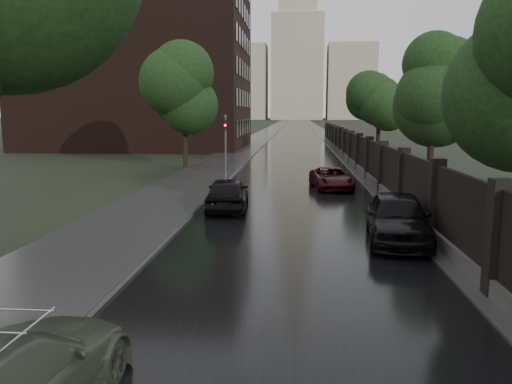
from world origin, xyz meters
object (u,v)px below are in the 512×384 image
(traffic_light, at_px, (226,141))
(hatchback_left, at_px, (228,194))
(tree_right_b, at_px, (434,97))
(car_right_far, at_px, (332,178))
(tree_right_c, at_px, (379,103))
(car_right_near, at_px, (398,218))
(tree_left_far, at_px, (184,97))

(traffic_light, xyz_separation_m, hatchback_left, (1.54, -10.35, -1.68))
(tree_right_b, relative_size, car_right_far, 1.65)
(tree_right_c, relative_size, hatchback_left, 1.66)
(tree_right_b, height_order, car_right_near, tree_right_b)
(tree_right_b, relative_size, car_right_near, 1.49)
(tree_left_far, height_order, tree_right_c, tree_left_far)
(traffic_light, bearing_deg, car_right_near, -63.04)
(tree_right_b, xyz_separation_m, car_right_near, (-4.10, -12.15, -4.15))
(hatchback_left, height_order, car_right_near, car_right_near)
(tree_right_c, height_order, traffic_light, tree_right_c)
(tree_right_b, bearing_deg, hatchback_left, -144.37)
(car_right_near, bearing_deg, car_right_far, 102.39)
(traffic_light, relative_size, car_right_far, 0.94)
(hatchback_left, relative_size, car_right_far, 0.99)
(traffic_light, distance_m, car_right_far, 7.68)
(tree_left_far, height_order, car_right_far, tree_left_far)
(car_right_near, relative_size, car_right_far, 1.10)
(traffic_light, relative_size, car_right_near, 0.85)
(tree_left_far, xyz_separation_m, tree_right_b, (15.50, -8.00, -0.29))
(car_right_near, bearing_deg, traffic_light, 122.62)
(tree_left_far, height_order, hatchback_left, tree_left_far)
(car_right_near, distance_m, car_right_far, 11.33)
(hatchback_left, distance_m, car_right_far, 8.07)
(tree_right_c, bearing_deg, car_right_far, -106.03)
(tree_right_b, xyz_separation_m, traffic_light, (-11.80, 2.99, -2.55))
(traffic_light, height_order, hatchback_left, traffic_light)
(hatchback_left, xyz_separation_m, car_right_near, (6.16, -4.79, 0.08))
(car_right_near, bearing_deg, tree_right_c, 87.91)
(car_right_far, bearing_deg, tree_right_c, 66.86)
(car_right_far, bearing_deg, tree_left_far, 131.44)
(tree_right_c, xyz_separation_m, car_right_far, (-5.43, -18.90, -4.36))
(car_right_far, bearing_deg, traffic_light, 141.48)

